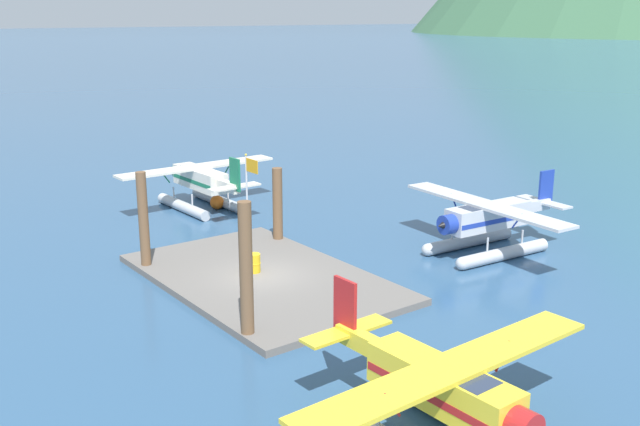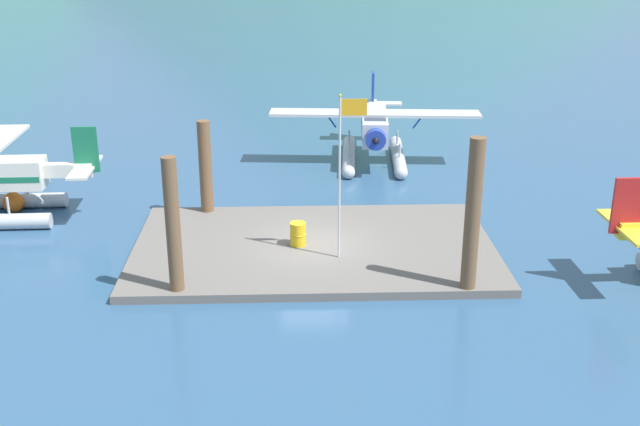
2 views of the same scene
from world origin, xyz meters
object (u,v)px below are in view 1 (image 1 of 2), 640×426
at_px(mooring_buoy, 217,202).
at_px(seaplane_cream_port_fwd, 200,184).
at_px(flagpole, 249,206).
at_px(fuel_drum, 254,263).
at_px(seaplane_silver_bow_right, 487,223).
at_px(seaplane_yellow_stbd_aft, 443,398).

xyz_separation_m(mooring_buoy, seaplane_cream_port_fwd, (-0.75, -0.73, 1.14)).
height_order(flagpole, fuel_drum, flagpole).
bearing_deg(fuel_drum, mooring_buoy, 158.50).
bearing_deg(mooring_buoy, flagpole, -23.44).
height_order(seaplane_silver_bow_right, seaplane_cream_port_fwd, same).
bearing_deg(flagpole, seaplane_yellow_stbd_aft, -8.44).
bearing_deg(seaplane_cream_port_fwd, fuel_drum, -17.39).
bearing_deg(fuel_drum, seaplane_silver_bow_right, 70.87).
bearing_deg(flagpole, seaplane_cream_port_fwd, 160.22).
height_order(mooring_buoy, seaplane_cream_port_fwd, seaplane_cream_port_fwd).
distance_m(flagpole, seaplane_cream_port_fwd, 15.36).
distance_m(flagpole, seaplane_yellow_stbd_aft, 13.66).
xyz_separation_m(flagpole, seaplane_yellow_stbd_aft, (13.30, -1.97, -2.40)).
height_order(fuel_drum, seaplane_yellow_stbd_aft, seaplane_yellow_stbd_aft).
relative_size(fuel_drum, seaplane_silver_bow_right, 0.08).
height_order(seaplane_yellow_stbd_aft, seaplane_silver_bow_right, same).
distance_m(mooring_buoy, seaplane_yellow_stbd_aft, 27.98).
xyz_separation_m(flagpole, seaplane_silver_bow_right, (2.38, 12.53, -2.40)).
height_order(fuel_drum, mooring_buoy, fuel_drum).
bearing_deg(seaplane_silver_bow_right, flagpole, -100.74).
distance_m(seaplane_yellow_stbd_aft, seaplane_cream_port_fwd, 28.48).
bearing_deg(seaplane_yellow_stbd_aft, seaplane_silver_bow_right, 127.00).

